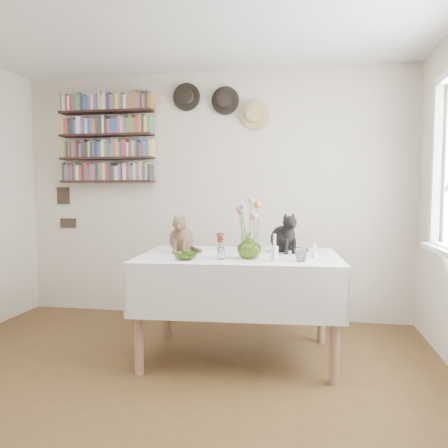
% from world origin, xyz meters
% --- Properties ---
extents(room, '(4.08, 4.58, 2.58)m').
position_xyz_m(room, '(0.00, 0.00, 1.25)').
color(room, brown).
rests_on(room, ground).
extents(dining_table, '(1.57, 1.06, 0.81)m').
position_xyz_m(dining_table, '(0.45, 1.14, 0.61)').
color(dining_table, white).
rests_on(dining_table, room).
extents(tabby_cat, '(0.24, 0.29, 0.32)m').
position_xyz_m(tabby_cat, '(-0.03, 1.23, 0.97)').
color(tabby_cat, brown).
rests_on(tabby_cat, dining_table).
extents(black_cat, '(0.32, 0.35, 0.33)m').
position_xyz_m(black_cat, '(0.77, 1.36, 0.97)').
color(black_cat, black).
rests_on(black_cat, dining_table).
extents(flower_vase, '(0.21, 0.21, 0.18)m').
position_xyz_m(flower_vase, '(0.55, 0.97, 0.90)').
color(flower_vase, '#80AA36').
rests_on(flower_vase, dining_table).
extents(green_bowl, '(0.20, 0.20, 0.05)m').
position_xyz_m(green_bowl, '(0.11, 0.83, 0.83)').
color(green_bowl, '#80AA36').
rests_on(green_bowl, dining_table).
extents(drinking_glass, '(0.10, 0.10, 0.09)m').
position_xyz_m(drinking_glass, '(0.92, 0.89, 0.85)').
color(drinking_glass, white).
rests_on(drinking_glass, dining_table).
extents(candlestick, '(0.05, 0.05, 0.19)m').
position_xyz_m(candlestick, '(0.74, 0.85, 0.87)').
color(candlestick, white).
rests_on(candlestick, dining_table).
extents(berry_jar, '(0.05, 0.05, 0.22)m').
position_xyz_m(berry_jar, '(0.35, 0.90, 0.90)').
color(berry_jar, white).
rests_on(berry_jar, dining_table).
extents(porcelain_figurine, '(0.05, 0.05, 0.10)m').
position_xyz_m(porcelain_figurine, '(1.01, 1.10, 0.85)').
color(porcelain_figurine, white).
rests_on(porcelain_figurine, dining_table).
extents(flower_bouquet, '(0.17, 0.12, 0.39)m').
position_xyz_m(flower_bouquet, '(0.54, 0.98, 1.15)').
color(flower_bouquet, '#4C7233').
rests_on(flower_bouquet, flower_vase).
extents(bookshelf_unit, '(1.00, 0.16, 0.91)m').
position_xyz_m(bookshelf_unit, '(-1.10, 2.16, 1.84)').
color(bookshelf_unit, black).
rests_on(bookshelf_unit, room).
extents(wall_hats, '(0.98, 0.09, 0.48)m').
position_xyz_m(wall_hats, '(0.12, 2.19, 2.17)').
color(wall_hats, black).
rests_on(wall_hats, room).
extents(wall_art_plaques, '(0.21, 0.02, 0.44)m').
position_xyz_m(wall_art_plaques, '(-1.63, 2.23, 1.12)').
color(wall_art_plaques, '#38281E').
rests_on(wall_art_plaques, room).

